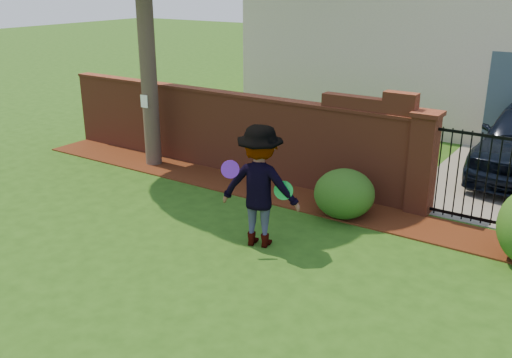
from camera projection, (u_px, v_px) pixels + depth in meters
The scene contains 11 objects.
ground at pixel (173, 264), 8.54m from camera, with size 80.00×80.00×0.01m, color #214912.
mulch_bed at pixel (247, 186), 11.64m from camera, with size 11.10×1.08×0.03m, color #3C180A.
brick_wall at pixel (224, 129), 12.41m from camera, with size 8.70×0.31×2.16m.
pillar_left at pixel (423, 163), 10.09m from camera, with size 0.50×0.50×1.88m.
iron_gate at pixel (487, 179), 9.55m from camera, with size 1.78×0.03×1.60m.
house at pixel (473, 10), 16.34m from camera, with size 12.40×6.40×6.30m.
paper_notice at pixel (144, 101), 12.43m from camera, with size 0.20×0.01×0.28m, color white.
shrub_left at pixel (344, 194), 10.06m from camera, with size 1.08×1.08×0.88m, color #194A16.
man at pixel (259, 187), 8.82m from camera, with size 1.27×0.73×1.97m, color gray.
frisbee_purple at pixel (230, 169), 8.59m from camera, with size 0.28×0.28×0.03m, color #7321D0.
frisbee_green at pixel (283, 190), 8.70m from camera, with size 0.30×0.30×0.03m, color green.
Camera 1 is at (5.27, -5.63, 4.06)m, focal length 39.83 mm.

